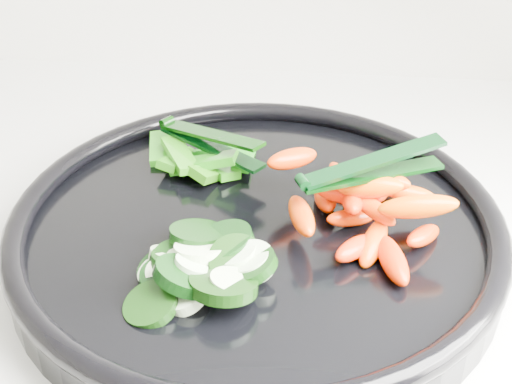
# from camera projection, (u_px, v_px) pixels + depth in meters

# --- Properties ---
(veggie_tray) EXTENTS (0.40, 0.40, 0.04)m
(veggie_tray) POSITION_uv_depth(u_px,v_px,m) (256.00, 230.00, 0.54)
(veggie_tray) COLOR black
(veggie_tray) RESTS_ON counter
(cucumber_pile) EXTENTS (0.11, 0.12, 0.04)m
(cucumber_pile) POSITION_uv_depth(u_px,v_px,m) (198.00, 267.00, 0.48)
(cucumber_pile) COLOR black
(cucumber_pile) RESTS_ON veggie_tray
(carrot_pile) EXTENTS (0.15, 0.15, 0.06)m
(carrot_pile) POSITION_uv_depth(u_px,v_px,m) (363.00, 205.00, 0.53)
(carrot_pile) COLOR #FF2F00
(carrot_pile) RESTS_ON veggie_tray
(pepper_pile) EXTENTS (0.10, 0.09, 0.04)m
(pepper_pile) POSITION_uv_depth(u_px,v_px,m) (201.00, 161.00, 0.61)
(pepper_pile) COLOR #106F0A
(pepper_pile) RESTS_ON veggie_tray
(tong_carrot) EXTENTS (0.11, 0.06, 0.02)m
(tong_carrot) POSITION_uv_depth(u_px,v_px,m) (369.00, 169.00, 0.52)
(tong_carrot) COLOR black
(tong_carrot) RESTS_ON carrot_pile
(tong_pepper) EXTENTS (0.10, 0.08, 0.02)m
(tong_pepper) POSITION_uv_depth(u_px,v_px,m) (208.00, 139.00, 0.60)
(tong_pepper) COLOR black
(tong_pepper) RESTS_ON pepper_pile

